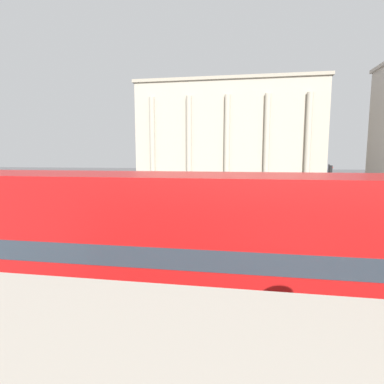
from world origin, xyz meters
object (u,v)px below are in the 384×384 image
object	(u,v)px
plaza_building_left	(229,134)
traffic_light_near	(294,206)
traffic_light_far	(329,179)
pedestrian_red	(267,187)
pedestrian_blue	(298,236)
traffic_light_mid	(214,191)
double_decker_bus	(173,248)
pedestrian_grey	(164,194)

from	to	relation	value
plaza_building_left	traffic_light_near	xyz separation A→B (m)	(4.49, -43.02, -6.00)
plaza_building_left	traffic_light_far	distance (m)	30.46
traffic_light_near	pedestrian_red	xyz separation A→B (m)	(0.65, 20.99, -1.40)
pedestrian_blue	traffic_light_near	bearing A→B (deg)	-48.39
plaza_building_left	pedestrian_red	distance (m)	23.79
traffic_light_mid	pedestrian_blue	world-z (taller)	traffic_light_mid
double_decker_bus	traffic_light_far	bearing A→B (deg)	65.10
pedestrian_grey	plaza_building_left	bearing A→B (deg)	-28.24
pedestrian_grey	double_decker_bus	bearing A→B (deg)	176.89
double_decker_bus	pedestrian_grey	distance (m)	21.34
double_decker_bus	traffic_light_near	distance (m)	7.41
pedestrian_blue	plaza_building_left	bearing A→B (deg)	164.23
traffic_light_near	pedestrian_blue	distance (m)	1.67
plaza_building_left	traffic_light_near	size ratio (longest dim) A/B	8.45
traffic_light_far	pedestrian_red	distance (m)	7.95
traffic_light_far	traffic_light_mid	bearing A→B (deg)	-137.88
double_decker_bus	traffic_light_mid	world-z (taller)	double_decker_bus
pedestrian_red	pedestrian_blue	size ratio (longest dim) A/B	1.09
double_decker_bus	pedestrian_red	xyz separation A→B (m)	(4.55, 27.30, -1.30)
traffic_light_near	traffic_light_mid	xyz separation A→B (m)	(-4.00, 6.28, -0.18)
traffic_light_near	traffic_light_mid	distance (m)	7.45
pedestrian_blue	pedestrian_grey	bearing A→B (deg)	-166.32
double_decker_bus	plaza_building_left	size ratio (longest dim) A/B	0.37
traffic_light_mid	pedestrian_grey	size ratio (longest dim) A/B	2.11
plaza_building_left	traffic_light_mid	size ratio (longest dim) A/B	9.20
traffic_light_mid	double_decker_bus	bearing A→B (deg)	-89.54
pedestrian_grey	pedestrian_red	world-z (taller)	pedestrian_red
traffic_light_near	plaza_building_left	bearing A→B (deg)	95.96
plaza_building_left	traffic_light_mid	bearing A→B (deg)	-89.24
double_decker_bus	traffic_light_mid	size ratio (longest dim) A/B	3.37
traffic_light_near	pedestrian_blue	xyz separation A→B (m)	(0.33, 0.68, -1.49)
double_decker_bus	traffic_light_far	distance (m)	23.14
plaza_building_left	pedestrian_grey	distance (m)	30.16
double_decker_bus	pedestrian_blue	bearing A→B (deg)	57.77
double_decker_bus	pedestrian_red	distance (m)	27.70
traffic_light_near	pedestrian_red	size ratio (longest dim) A/B	2.10
plaza_building_left	double_decker_bus	bearing A→B (deg)	-89.32
traffic_light_mid	pedestrian_red	world-z (taller)	traffic_light_mid
pedestrian_red	pedestrian_blue	world-z (taller)	pedestrian_red
pedestrian_blue	pedestrian_red	bearing A→B (deg)	156.85
traffic_light_near	traffic_light_mid	world-z (taller)	traffic_light_near
double_decker_bus	plaza_building_left	distance (m)	49.70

